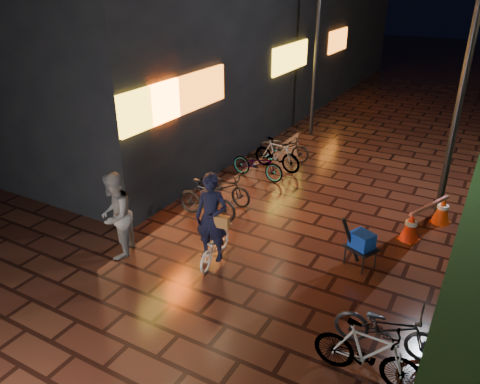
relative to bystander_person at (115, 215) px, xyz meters
The scene contains 9 objects.
ground 3.16m from the bystander_person, ahead, with size 80.00×80.00×0.00m, color #381911.
bystander_person is the anchor object (origin of this frame).
lamp_post_hedge 7.71m from the bystander_person, 42.84° to the left, with size 0.55×0.15×5.77m.
lamp_post_sf 9.49m from the bystander_person, 86.93° to the left, with size 0.47×0.25×5.00m.
cyclist 1.97m from the bystander_person, 21.47° to the left, with size 0.73×1.39×1.91m.
traffic_barrier 6.70m from the bystander_person, 37.64° to the left, with size 0.95×1.62×0.67m.
cart_assembly 4.83m from the bystander_person, 24.40° to the left, with size 0.76×0.65×1.06m.
parked_bikes_storefront 4.59m from the bystander_person, 81.32° to the left, with size 1.88×4.87×0.93m.
parked_bikes_hedge 5.38m from the bystander_person, ahead, with size 1.70×1.26×0.93m.
Camera 1 is at (3.13, -6.22, 5.25)m, focal length 35.00 mm.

